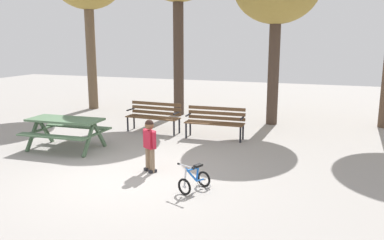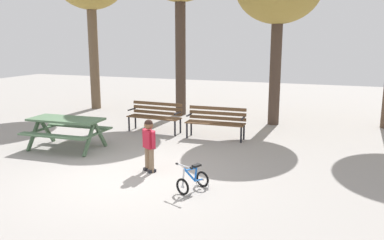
{
  "view_description": "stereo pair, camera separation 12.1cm",
  "coord_description": "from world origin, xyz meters",
  "views": [
    {
      "loc": [
        3.65,
        -6.53,
        2.68
      ],
      "look_at": [
        0.67,
        1.82,
        0.85
      ],
      "focal_mm": 37.07,
      "sensor_mm": 36.0,
      "label": 1
    },
    {
      "loc": [
        3.76,
        -6.48,
        2.68
      ],
      "look_at": [
        0.67,
        1.82,
        0.85
      ],
      "focal_mm": 37.07,
      "sensor_mm": 36.0,
      "label": 2
    }
  ],
  "objects": [
    {
      "name": "ground",
      "position": [
        0.0,
        0.0,
        0.0
      ],
      "size": [
        36.0,
        36.0,
        0.0
      ],
      "primitive_type": "plane",
      "color": "gray"
    },
    {
      "name": "picnic_table",
      "position": [
        -2.44,
        1.32,
        0.59
      ],
      "size": [
        1.86,
        1.42,
        0.79
      ],
      "color": "#4C6B4C",
      "rests_on": "ground"
    },
    {
      "name": "child_standing",
      "position": [
        0.23,
        0.49,
        0.64
      ],
      "size": [
        0.36,
        0.28,
        1.09
      ],
      "color": "#7F664C",
      "rests_on": "ground"
    },
    {
      "name": "kids_bicycle",
      "position": [
        1.44,
        -0.2,
        0.2
      ],
      "size": [
        0.53,
        0.63,
        0.54
      ],
      "color": "black",
      "rests_on": "ground"
    },
    {
      "name": "park_bench_left",
      "position": [
        0.7,
        3.59,
        0.51
      ],
      "size": [
        1.61,
        0.5,
        0.85
      ],
      "color": "brown",
      "rests_on": "ground"
    },
    {
      "name": "park_bench_far_left",
      "position": [
        -1.19,
        3.75,
        0.51
      ],
      "size": [
        1.62,
        0.54,
        0.85
      ],
      "color": "brown",
      "rests_on": "ground"
    }
  ]
}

